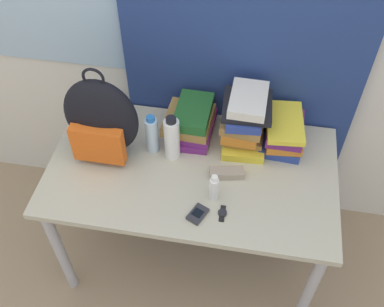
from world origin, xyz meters
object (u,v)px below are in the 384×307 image
Objects in this scene: water_bottle at (152,135)px; sports_bottle at (172,138)px; book_stack_center at (245,119)px; sunglasses_case at (227,173)px; book_stack_left at (191,122)px; sunscreen_bottle at (214,188)px; cell_phone at (198,214)px; backpack at (101,120)px; wristwatch at (222,213)px; book_stack_right at (283,133)px.

water_bottle is 0.88× the size of sports_bottle.
sunglasses_case is (-0.05, -0.23, -0.12)m from book_stack_center.
water_bottle is (-0.16, -0.13, 0.02)m from book_stack_left.
sunscreen_bottle reaches higher than cell_phone.
backpack reaches higher than sunscreen_bottle.
book_stack_left is 0.47m from cell_phone.
backpack is 1.62× the size of book_stack_center.
book_stack_left reaches higher than wristwatch.
sports_bottle is at bearing -112.36° from book_stack_left.
sunscreen_bottle reaches higher than sunglasses_case.
sunscreen_bottle is (-0.27, -0.36, -0.01)m from book_stack_right.
book_stack_right is 3.44× the size of wristwatch.
book_stack_left is at bearing 67.64° from sports_bottle.
book_stack_center is (0.61, 0.17, -0.06)m from backpack.
sunglasses_case is 1.95× the size of wristwatch.
sunscreen_bottle is 0.14m from sunglasses_case.
backpack is 2.96× the size of sunglasses_case.
sports_bottle reaches higher than cell_phone.
backpack is 1.73× the size of book_stack_left.
wristwatch is (0.05, -0.07, -0.06)m from sunscreen_bottle.
backpack reaches higher than sports_bottle.
book_stack_right is 0.60m from water_bottle.
book_stack_center is at bearing 78.10° from sunglasses_case.
sunscreen_bottle is at bearing 62.65° from cell_phone.
book_stack_left is at bearing 113.86° from sunscreen_bottle.
sports_bottle reaches higher than water_bottle.
sunglasses_case is at bearing 72.97° from sunscreen_bottle.
cell_phone is 0.25m from sunglasses_case.
book_stack_right is 2.63× the size of cell_phone.
book_stack_center reaches higher than wristwatch.
backpack is 0.58m from cell_phone.
sunscreen_bottle is 0.90× the size of sunglasses_case.
cell_phone is (0.47, -0.28, -0.19)m from backpack.
book_stack_left is 1.71× the size of sunglasses_case.
sunscreen_bottle is 0.11m from wristwatch.
book_stack_left is 0.48m from wristwatch.
cell_phone is at bearing -111.67° from sunglasses_case.
book_stack_left reaches higher than cell_phone.
water_bottle is 0.10m from sports_bottle.
backpack is at bearing -167.38° from book_stack_right.
water_bottle reaches higher than sunscreen_bottle.
book_stack_center is at bearing -178.23° from book_stack_right.
backpack is 0.32m from sports_bottle.
book_stack_right is at bearing 17.49° from sports_bottle.
book_stack_right is at bearing 45.30° from sunglasses_case.
wristwatch is at bearing -57.11° from sunscreen_bottle.
water_bottle is 2.55× the size of wristwatch.
sports_bottle is at bearing -12.12° from water_bottle.
book_stack_right reaches higher than wristwatch.
backpack is 0.24m from water_bottle.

